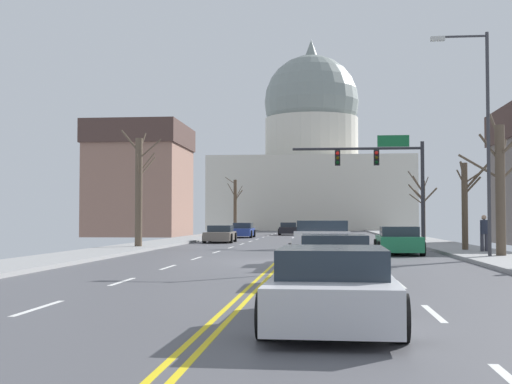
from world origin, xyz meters
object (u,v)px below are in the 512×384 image
Objects in this scene: sedan_near_01 at (399,241)px; signal_gantry at (385,166)px; street_lamp_right at (481,125)px; sedan_near_00 at (328,237)px; sedan_oncoming_02 at (288,229)px; pickup_truck_near_02 at (322,244)px; pedestrian_01 at (484,231)px; sedan_near_04 at (333,288)px; sedan_near_03 at (334,259)px; sedan_oncoming_00 at (220,234)px; sedan_oncoming_01 at (243,231)px.

signal_gantry is at bearing 88.27° from sedan_near_01.
sedan_near_01 is (-2.89, 3.71, -4.77)m from street_lamp_right.
sedan_oncoming_02 is (-3.66, 29.51, -0.00)m from sedan_near_00.
pickup_truck_near_02 is 10.32m from pedestrian_01.
sedan_near_01 is 2.76× the size of pedestrian_01.
street_lamp_right is 19.03m from sedan_near_04.
signal_gantry reaches higher than sedan_near_03.
sedan_oncoming_00 is at bearing 101.30° from sedan_near_04.
sedan_near_01 reaches higher than sedan_near_04.
pickup_truck_near_02 is at bearing -91.27° from sedan_near_00.
sedan_near_03 is (-3.15, -13.96, -0.01)m from sedan_near_01.
sedan_near_04 is 57.01m from sedan_oncoming_02.
sedan_near_04 is at bearing -90.99° from sedan_near_03.
sedan_oncoming_00 is (-6.90, 21.58, -0.16)m from pickup_truck_near_02.
sedan_oncoming_02 is at bearing 70.12° from sedan_oncoming_01.
sedan_near_01 is at bearing -79.25° from sedan_oncoming_02.
sedan_near_03 is (-0.01, -20.28, -0.00)m from sedan_near_00.
sedan_near_00 is 0.95× the size of sedan_oncoming_00.
pickup_truck_near_02 reaches higher than sedan_near_01.
pedestrian_01 is (7.25, 7.33, 0.34)m from pickup_truck_near_02.
sedan_near_01 is at bearing 64.58° from pickup_truck_near_02.
sedan_near_03 reaches higher than sedan_oncoming_00.
pedestrian_01 reaches higher than sedan_oncoming_01.
pedestrian_01 is at bearing 63.64° from sedan_near_03.
sedan_near_03 is at bearing -80.05° from sedan_oncoming_01.
pickup_truck_near_02 reaches higher than sedan_near_03.
sedan_oncoming_02 is (-3.53, 56.90, 0.01)m from sedan_near_04.
sedan_oncoming_01 reaches higher than sedan_oncoming_02.
street_lamp_right is at bearing 70.46° from sedan_near_04.
pedestrian_01 reaches higher than sedan_near_03.
sedan_near_01 is at bearing 127.86° from street_lamp_right.
street_lamp_right reaches higher than signal_gantry.
street_lamp_right is 1.93× the size of sedan_oncoming_01.
sedan_near_00 is 21.26m from sedan_oncoming_01.
sedan_oncoming_02 is (-9.69, 39.54, -4.78)m from street_lamp_right.
street_lamp_right is (2.58, -13.86, 0.60)m from signal_gantry.
sedan_oncoming_01 is at bearing 99.95° from sedan_near_03.
street_lamp_right reaches higher than sedan_oncoming_01.
signal_gantry is at bearing 77.83° from pickup_truck_near_02.
sedan_oncoming_02 is (3.42, 9.46, -0.01)m from sedan_oncoming_01.
pickup_truck_near_02 is 1.14× the size of sedan_oncoming_01.
pedestrian_01 is (0.92, 3.80, -4.32)m from street_lamp_right.
sedan_near_01 is at bearing -68.81° from sedan_oncoming_01.
sedan_oncoming_01 is (-7.08, 20.05, 0.01)m from sedan_near_00.
sedan_near_00 is at bearing -48.07° from sedan_oncoming_00.
pedestrian_01 is at bearing 71.49° from sedan_near_04.
sedan_near_04 is at bearing -86.45° from sedan_oncoming_02.
sedan_near_00 is 13.56m from pickup_truck_near_02.
sedan_near_03 is 0.96× the size of sedan_near_04.
sedan_near_03 is at bearing 89.01° from sedan_near_04.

